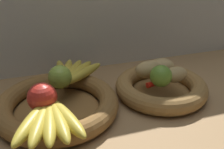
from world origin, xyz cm
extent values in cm
cube|color=#9E774C|center=(0.00, 0.00, -1.50)|extent=(140.00, 90.00, 3.00)
cylinder|color=brown|center=(-17.09, 2.54, 0.50)|extent=(23.14, 23.14, 1.00)
torus|color=brown|center=(-17.09, 2.54, 2.60)|extent=(33.41, 33.41, 5.19)
cylinder|color=olive|center=(14.24, 2.54, 0.50)|extent=(18.47, 18.47, 1.00)
torus|color=olive|center=(14.24, 2.54, 2.60)|extent=(27.71, 27.71, 5.19)
sphere|color=red|center=(-20.89, -3.27, 8.80)|extent=(7.22, 7.22, 7.22)
sphere|color=#8CAD3D|center=(-15.17, 7.02, 8.47)|extent=(6.57, 6.57, 6.57)
ellipsoid|color=gold|center=(-23.64, -9.44, 6.88)|extent=(11.80, 17.18, 3.38)
ellipsoid|color=gold|center=(-21.99, -10.17, 6.88)|extent=(8.78, 18.02, 3.38)
ellipsoid|color=gold|center=(-20.22, -10.56, 6.88)|extent=(5.40, 18.13, 3.38)
ellipsoid|color=gold|center=(-18.42, -10.58, 6.88)|extent=(4.93, 18.09, 3.38)
ellipsoid|color=gold|center=(-16.64, -10.24, 6.88)|extent=(8.35, 18.08, 3.38)
sphere|color=brown|center=(-19.20, -1.69, 6.88)|extent=(3.04, 3.04, 3.04)
ellipsoid|color=gold|center=(-7.65, 11.10, 6.58)|extent=(14.92, 12.28, 2.78)
ellipsoid|color=gold|center=(-8.88, 12.40, 6.58)|extent=(12.89, 14.46, 2.78)
ellipsoid|color=gold|center=(-10.36, 13.41, 6.58)|extent=(10.26, 15.98, 2.78)
ellipsoid|color=gold|center=(-12.02, 14.07, 6.58)|extent=(7.16, 16.76, 2.78)
ellipsoid|color=gold|center=(-13.79, 14.37, 6.58)|extent=(3.73, 16.76, 2.78)
sphere|color=brown|center=(-14.26, 6.07, 6.58)|extent=(2.50, 2.50, 2.50)
ellipsoid|color=tan|center=(17.17, -0.38, 7.48)|extent=(8.08, 5.75, 4.57)
ellipsoid|color=tan|center=(10.94, 5.11, 7.77)|extent=(8.53, 6.02, 5.16)
ellipsoid|color=tan|center=(16.07, 6.57, 7.54)|extent=(9.31, 8.05, 4.71)
sphere|color=olive|center=(11.87, -1.00, 8.32)|extent=(6.26, 6.26, 6.26)
cone|color=red|center=(14.18, -0.02, 6.05)|extent=(13.09, 3.93, 1.71)
camera|label=1|loc=(-22.58, -61.47, 42.35)|focal=43.63mm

